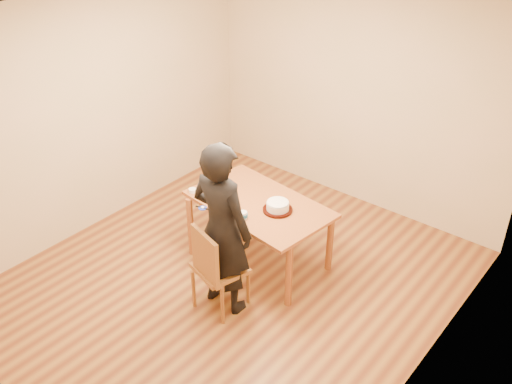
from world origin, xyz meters
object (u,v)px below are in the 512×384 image
Objects in this scene: dining_table at (259,204)px; cake at (278,206)px; dining_chair at (220,268)px; person at (222,229)px; cake_plate at (278,210)px.

cake reaches higher than dining_table.
person is (0.00, 0.05, 0.43)m from dining_chair.
dining_chair is 0.84m from cake_plate.
cake is (0.09, 0.77, 0.36)m from dining_chair.
cake_plate is at bearing 6.54° from dining_table.
cake is at bearing 99.08° from dining_chair.
person reaches higher than dining_chair.
cake_plate reaches higher than dining_chair.
cake_plate is 1.32× the size of cake.
dining_chair is at bearing -72.14° from dining_table.
cake_plate is (0.24, -0.00, 0.03)m from dining_table.
person reaches higher than cake_plate.
dining_chair is (0.15, -0.78, -0.28)m from dining_table.
cake_plate is (0.09, 0.77, 0.31)m from dining_chair.
cake is 0.74m from person.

